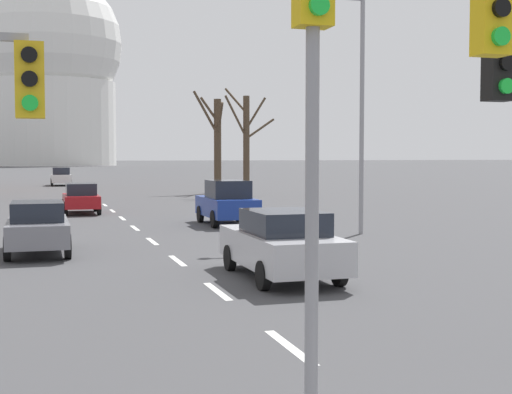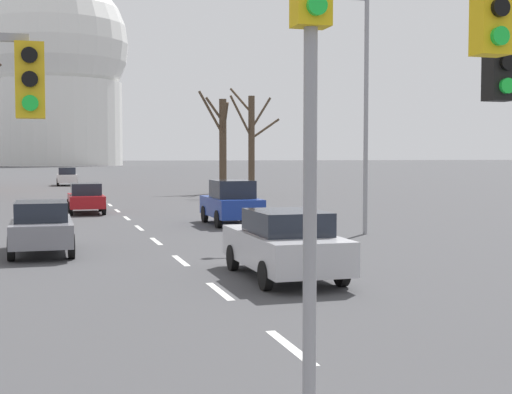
# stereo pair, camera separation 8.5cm
# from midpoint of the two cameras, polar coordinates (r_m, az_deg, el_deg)

# --- Properties ---
(lane_stripe_1) EXTENTS (0.16, 2.00, 0.01)m
(lane_stripe_1) POSITION_cam_midpoint_polar(r_m,az_deg,el_deg) (10.73, 3.00, -11.88)
(lane_stripe_1) COLOR silver
(lane_stripe_1) RESTS_ON ground_plane
(lane_stripe_2) EXTENTS (0.16, 2.00, 0.01)m
(lane_stripe_2) POSITION_cam_midpoint_polar(r_m,az_deg,el_deg) (14.94, -2.77, -7.53)
(lane_stripe_2) COLOR silver
(lane_stripe_2) RESTS_ON ground_plane
(lane_stripe_3) EXTENTS (0.16, 2.00, 0.01)m
(lane_stripe_3) POSITION_cam_midpoint_polar(r_m,az_deg,el_deg) (19.28, -5.92, -5.08)
(lane_stripe_3) COLOR silver
(lane_stripe_3) RESTS_ON ground_plane
(lane_stripe_4) EXTENTS (0.16, 2.00, 0.01)m
(lane_stripe_4) POSITION_cam_midpoint_polar(r_m,az_deg,el_deg) (23.69, -7.89, -3.52)
(lane_stripe_4) COLOR silver
(lane_stripe_4) RESTS_ON ground_plane
(lane_stripe_5) EXTENTS (0.16, 2.00, 0.01)m
(lane_stripe_5) POSITION_cam_midpoint_polar(r_m,az_deg,el_deg) (28.12, -9.24, -2.46)
(lane_stripe_5) COLOR silver
(lane_stripe_5) RESTS_ON ground_plane
(lane_stripe_6) EXTENTS (0.16, 2.00, 0.01)m
(lane_stripe_6) POSITION_cam_midpoint_polar(r_m,az_deg,el_deg) (32.57, -10.22, -1.68)
(lane_stripe_6) COLOR silver
(lane_stripe_6) RESTS_ON ground_plane
(lane_stripe_7) EXTENTS (0.16, 2.00, 0.01)m
(lane_stripe_7) POSITION_cam_midpoint_polar(r_m,az_deg,el_deg) (37.03, -10.97, -1.09)
(lane_stripe_7) COLOR silver
(lane_stripe_7) RESTS_ON ground_plane
(lane_stripe_8) EXTENTS (0.16, 2.00, 0.01)m
(lane_stripe_8) POSITION_cam_midpoint_polar(r_m,az_deg,el_deg) (41.50, -11.55, -0.62)
(lane_stripe_8) COLOR silver
(lane_stripe_8) RESTS_ON ground_plane
(lane_stripe_9) EXTENTS (0.16, 2.00, 0.01)m
(lane_stripe_9) POSITION_cam_midpoint_polar(r_m,az_deg,el_deg) (45.98, -12.02, -0.25)
(lane_stripe_9) COLOR silver
(lane_stripe_9) RESTS_ON ground_plane
(lane_stripe_10) EXTENTS (0.16, 2.00, 0.01)m
(lane_stripe_10) POSITION_cam_midpoint_polar(r_m,az_deg,el_deg) (50.46, -12.40, 0.06)
(lane_stripe_10) COLOR silver
(lane_stripe_10) RESTS_ON ground_plane
(lane_stripe_11) EXTENTS (0.16, 2.00, 0.01)m
(lane_stripe_11) POSITION_cam_midpoint_polar(r_m,az_deg,el_deg) (54.95, -12.73, 0.31)
(lane_stripe_11) COLOR silver
(lane_stripe_11) RESTS_ON ground_plane
(lane_stripe_12) EXTENTS (0.16, 2.00, 0.01)m
(lane_stripe_12) POSITION_cam_midpoint_polar(r_m,az_deg,el_deg) (59.43, -13.00, 0.53)
(lane_stripe_12) COLOR silver
(lane_stripe_12) RESTS_ON ground_plane
(lane_stripe_13) EXTENTS (0.16, 2.00, 0.01)m
(lane_stripe_13) POSITION_cam_midpoint_polar(r_m,az_deg,el_deg) (63.92, -13.24, 0.72)
(lane_stripe_13) COLOR silver
(lane_stripe_13) RESTS_ON ground_plane
(traffic_signal_centre_tall) EXTENTS (2.42, 0.34, 5.15)m
(traffic_signal_centre_tall) POSITION_cam_midpoint_polar(r_m,az_deg,el_deg) (7.55, 9.94, 11.68)
(traffic_signal_centre_tall) COLOR gray
(traffic_signal_centre_tall) RESTS_ON ground_plane
(street_lamp_right) EXTENTS (2.63, 0.36, 8.43)m
(street_lamp_right) POSITION_cam_midpoint_polar(r_m,az_deg,el_deg) (25.68, 7.92, 8.66)
(street_lamp_right) COLOR gray
(street_lamp_right) RESTS_ON ground_plane
(sedan_near_left) EXTENTS (1.86, 4.59, 1.71)m
(sedan_near_left) POSITION_cam_midpoint_polar(r_m,az_deg,el_deg) (69.54, -14.85, 1.60)
(sedan_near_left) COLOR silver
(sedan_near_left) RESTS_ON ground_plane
(sedan_near_right) EXTENTS (1.85, 4.03, 1.82)m
(sedan_near_right) POSITION_cam_midpoint_polar(r_m,az_deg,el_deg) (29.04, -1.90, -0.44)
(sedan_near_right) COLOR navy
(sedan_near_right) RESTS_ON ground_plane
(sedan_mid_centre) EXTENTS (1.72, 3.81, 1.48)m
(sedan_mid_centre) POSITION_cam_midpoint_polar(r_m,az_deg,el_deg) (35.68, -13.38, -0.07)
(sedan_mid_centre) COLOR maroon
(sedan_mid_centre) RESTS_ON ground_plane
(sedan_far_left) EXTENTS (1.90, 4.42, 1.57)m
(sedan_far_left) POSITION_cam_midpoint_polar(r_m,az_deg,el_deg) (16.39, 2.43, -3.72)
(sedan_far_left) COLOR #B7B7BC
(sedan_far_left) RESTS_ON ground_plane
(sedan_far_right) EXTENTS (1.75, 4.01, 1.52)m
(sedan_far_right) POSITION_cam_midpoint_polar(r_m,az_deg,el_deg) (21.28, -16.67, -2.29)
(sedan_far_right) COLOR slate
(sedan_far_right) RESTS_ON ground_plane
(bare_tree_right_near) EXTENTS (2.11, 1.89, 7.68)m
(bare_tree_right_near) POSITION_cam_midpoint_polar(r_m,az_deg,el_deg) (53.82, -2.69, 4.42)
(bare_tree_right_near) COLOR #473828
(bare_tree_right_near) RESTS_ON ground_plane
(bare_tree_right_far) EXTENTS (3.79, 2.06, 7.60)m
(bare_tree_right_far) POSITION_cam_midpoint_polar(r_m,az_deg,el_deg) (49.61, -0.32, 4.49)
(bare_tree_right_far) COLOR #473828
(bare_tree_right_far) RESTS_ON ground_plane
(capitol_dome) EXTENTS (38.83, 38.83, 54.84)m
(capitol_dome) POSITION_cam_midpoint_polar(r_m,az_deg,el_deg) (209.36, -15.51, 9.77)
(capitol_dome) COLOR silver
(capitol_dome) RESTS_ON ground_plane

